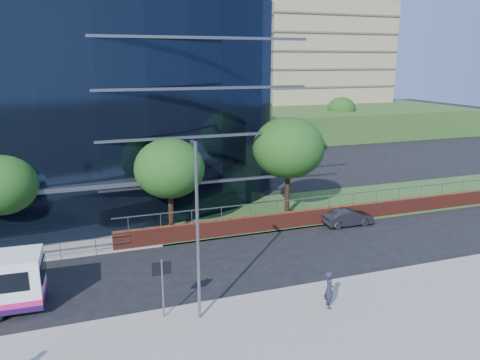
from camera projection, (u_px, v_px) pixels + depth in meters
name	position (u px, v px, depth m)	size (l,w,h in m)	color
ground	(59.00, 320.00, 21.12)	(200.00, 200.00, 0.00)	black
kerb	(58.00, 330.00, 20.18)	(80.00, 0.25, 0.16)	gray
yellow_line_outer	(58.00, 329.00, 20.39)	(80.00, 0.08, 0.01)	gold
yellow_line_inner	(58.00, 327.00, 20.52)	(80.00, 0.08, 0.01)	gold
grass_verge	(369.00, 201.00, 38.90)	(36.00, 8.00, 0.12)	#2D511E
glass_office	(1.00, 105.00, 36.90)	(44.00, 23.10, 16.00)	black
retaining_wall	(352.00, 213.00, 34.09)	(34.00, 0.40, 2.11)	maroon
apartment_block	(257.00, 62.00, 80.98)	(60.00, 42.00, 30.00)	#2D511E
street_sign	(162.00, 276.00, 20.59)	(0.85, 0.09, 2.80)	slate
tree_far_b	(2.00, 185.00, 27.79)	(4.29, 4.29, 6.05)	black
tree_far_c	(169.00, 169.00, 30.48)	(4.62, 4.62, 6.51)	black
tree_far_d	(288.00, 148.00, 34.14)	(5.28, 5.28, 7.44)	black
tree_dist_e	(248.00, 112.00, 64.29)	(4.62, 4.62, 6.51)	black
tree_dist_f	(341.00, 109.00, 71.37)	(4.29, 4.29, 6.05)	black
streetlight_east	(197.00, 227.00, 19.97)	(0.15, 0.77, 8.00)	slate
parked_car	(348.00, 217.00, 33.08)	(1.26, 3.61, 1.19)	black
pedestrian	(329.00, 289.00, 21.70)	(0.65, 0.43, 1.79)	#282233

